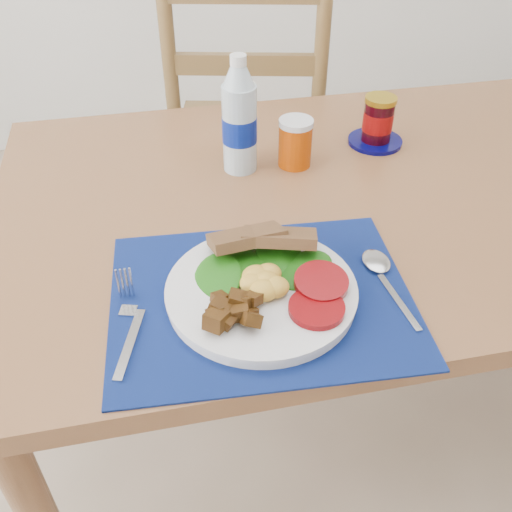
{
  "coord_description": "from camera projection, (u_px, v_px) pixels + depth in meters",
  "views": [
    {
      "loc": [
        -0.38,
        -0.71,
        1.37
      ],
      "look_at": [
        -0.24,
        -0.03,
        0.8
      ],
      "focal_mm": 40.0,
      "sensor_mm": 36.0,
      "label": 1
    }
  ],
  "objects": [
    {
      "name": "ground",
      "position": [
        346.0,
        479.0,
        1.46
      ],
      "size": [
        4.0,
        4.0,
        0.0
      ],
      "primitive_type": "plane",
      "color": "gray",
      "rests_on": "ground"
    },
    {
      "name": "table",
      "position": [
        347.0,
        224.0,
        1.19
      ],
      "size": [
        1.4,
        0.9,
        0.75
      ],
      "color": "brown",
      "rests_on": "ground"
    },
    {
      "name": "chair_far",
      "position": [
        247.0,
        104.0,
        1.75
      ],
      "size": [
        0.56,
        0.54,
        1.26
      ],
      "rotation": [
        0.0,
        0.0,
        2.91
      ],
      "color": "brown",
      "rests_on": "ground"
    },
    {
      "name": "placemat",
      "position": [
        261.0,
        297.0,
        0.89
      ],
      "size": [
        0.49,
        0.4,
        0.0
      ],
      "primitive_type": "cube",
      "rotation": [
        0.0,
        0.0,
        -0.06
      ],
      "color": "black",
      "rests_on": "table"
    },
    {
      "name": "breakfast_plate",
      "position": [
        258.0,
        289.0,
        0.88
      ],
      "size": [
        0.29,
        0.29,
        0.07
      ],
      "rotation": [
        0.0,
        0.0,
        -0.03
      ],
      "color": "silver",
      "rests_on": "placemat"
    },
    {
      "name": "fork",
      "position": [
        129.0,
        322.0,
        0.85
      ],
      "size": [
        0.05,
        0.19,
        0.0
      ],
      "rotation": [
        0.0,
        0.0,
        -0.29
      ],
      "color": "#B2B5BA",
      "rests_on": "placemat"
    },
    {
      "name": "spoon",
      "position": [
        382.0,
        273.0,
        0.93
      ],
      "size": [
        0.05,
        0.19,
        0.01
      ],
      "rotation": [
        0.0,
        0.0,
        0.08
      ],
      "color": "#B2B5BA",
      "rests_on": "placemat"
    },
    {
      "name": "water_bottle",
      "position": [
        239.0,
        122.0,
        1.14
      ],
      "size": [
        0.07,
        0.07,
        0.24
      ],
      "color": "#ADBFCC",
      "rests_on": "table"
    },
    {
      "name": "juice_glass",
      "position": [
        295.0,
        144.0,
        1.19
      ],
      "size": [
        0.07,
        0.07,
        0.1
      ],
      "primitive_type": "cylinder",
      "color": "#B13E04",
      "rests_on": "table"
    },
    {
      "name": "jam_on_saucer",
      "position": [
        378.0,
        123.0,
        1.26
      ],
      "size": [
        0.12,
        0.12,
        0.11
      ],
      "color": "#04054A",
      "rests_on": "table"
    }
  ]
}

